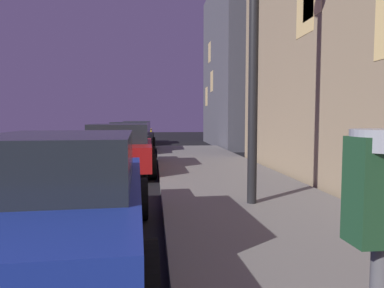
{
  "coord_description": "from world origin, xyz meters",
  "views": [
    {
      "loc": [
        3.87,
        -0.38,
        1.6
      ],
      "look_at": [
        4.2,
        2.68,
        1.37
      ],
      "focal_mm": 32.65,
      "sensor_mm": 36.0,
      "label": 1
    }
  ],
  "objects_px": {
    "parking_meter": "(382,252)",
    "car_yellow_cab": "(138,133)",
    "car_blue": "(63,197)",
    "car_red": "(119,149)",
    "car_black": "(132,137)"
  },
  "relations": [
    {
      "from": "car_red",
      "to": "parking_meter",
      "type": "bearing_deg",
      "value": -80.2
    },
    {
      "from": "car_black",
      "to": "car_yellow_cab",
      "type": "distance_m",
      "value": 5.98
    },
    {
      "from": "parking_meter",
      "to": "car_blue",
      "type": "relative_size",
      "value": 0.3
    },
    {
      "from": "car_blue",
      "to": "car_red",
      "type": "distance_m",
      "value": 6.46
    },
    {
      "from": "car_red",
      "to": "car_yellow_cab",
      "type": "bearing_deg",
      "value": 90.0
    },
    {
      "from": "car_red",
      "to": "car_yellow_cab",
      "type": "distance_m",
      "value": 11.64
    },
    {
      "from": "car_blue",
      "to": "parking_meter",
      "type": "bearing_deg",
      "value": -61.95
    },
    {
      "from": "parking_meter",
      "to": "car_red",
      "type": "distance_m",
      "value": 9.71
    },
    {
      "from": "parking_meter",
      "to": "car_red",
      "type": "relative_size",
      "value": 0.34
    },
    {
      "from": "car_blue",
      "to": "car_red",
      "type": "xyz_separation_m",
      "value": [
        -0.0,
        6.46,
        -0.01
      ]
    },
    {
      "from": "parking_meter",
      "to": "car_yellow_cab",
      "type": "bearing_deg",
      "value": 94.45
    },
    {
      "from": "car_red",
      "to": "car_yellow_cab",
      "type": "relative_size",
      "value": 0.95
    },
    {
      "from": "parking_meter",
      "to": "car_black",
      "type": "distance_m",
      "value": 15.31
    },
    {
      "from": "car_yellow_cab",
      "to": "parking_meter",
      "type": "bearing_deg",
      "value": -85.55
    },
    {
      "from": "car_blue",
      "to": "car_red",
      "type": "bearing_deg",
      "value": 90.02
    }
  ]
}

